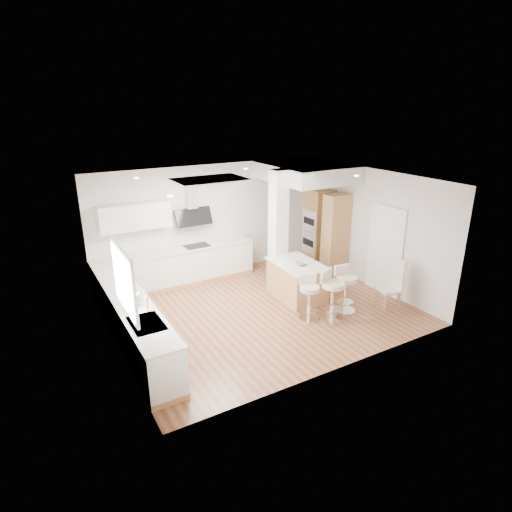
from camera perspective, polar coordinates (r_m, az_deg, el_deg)
ground at (r=9.27m, az=0.54°, el=-7.20°), size 6.00×6.00×0.00m
ceiling at (r=9.27m, az=0.54°, el=-7.20°), size 6.00×5.00×0.02m
wall_back at (r=10.86m, az=-6.19°, el=4.71°), size 6.00×0.04×2.80m
wall_left at (r=7.74m, az=-18.95°, el=-2.65°), size 0.04×5.00×2.80m
wall_right at (r=10.51m, az=14.82°, el=3.64°), size 0.04×5.00×2.80m
skylight at (r=8.55m, az=-6.13°, el=10.00°), size 4.10×2.10×0.06m
window_left at (r=6.81m, az=-17.26°, el=-2.86°), size 0.06×1.28×1.07m
doorway_right at (r=10.21m, az=16.85°, el=0.61°), size 0.05×1.00×2.10m
counter_left at (r=8.38m, az=-16.55°, el=-7.71°), size 0.63×4.50×1.35m
counter_back at (r=10.50m, az=-9.98°, el=-0.05°), size 3.62×0.63×2.50m
pillar at (r=10.02m, az=2.97°, el=3.51°), size 0.35×0.35×2.80m
soffit at (r=10.71m, az=6.56°, el=11.06°), size 1.78×2.20×0.40m
oven_column at (r=11.26m, az=9.14°, el=3.28°), size 0.63×1.21×2.10m
peninsula at (r=9.72m, az=5.44°, el=-3.21°), size 0.96×1.41×0.90m
bar_stool_a at (r=8.76m, az=7.09°, el=-5.24°), size 0.52×0.52×0.93m
bar_stool_b at (r=8.79m, az=10.07°, el=-4.84°), size 0.62×0.62×1.05m
bar_stool_c at (r=9.20m, az=11.83°, el=-3.98°), size 0.49×0.49×1.01m
dining_chair at (r=9.54m, az=17.83°, el=-3.40°), size 0.53×0.53×1.14m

